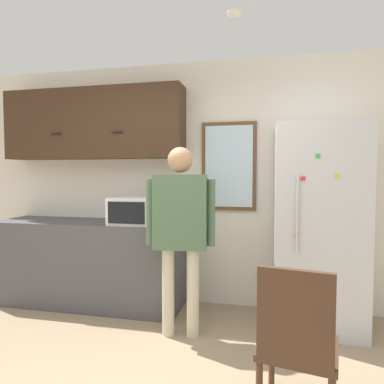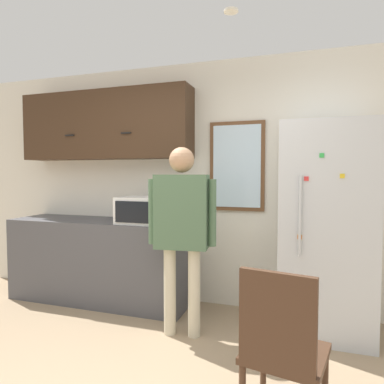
{
  "view_description": "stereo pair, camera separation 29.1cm",
  "coord_description": "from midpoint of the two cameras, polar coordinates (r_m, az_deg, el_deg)",
  "views": [
    {
      "loc": [
        0.79,
        -1.72,
        1.46
      ],
      "look_at": [
        0.17,
        1.12,
        1.31
      ],
      "focal_mm": 32.0,
      "sensor_mm": 36.0,
      "label": 1
    },
    {
      "loc": [
        1.07,
        -1.65,
        1.46
      ],
      "look_at": [
        0.17,
        1.12,
        1.31
      ],
      "focal_mm": 32.0,
      "sensor_mm": 36.0,
      "label": 2
    }
  ],
  "objects": [
    {
      "name": "refrigerator",
      "position": [
        3.42,
        17.97,
        -5.55
      ],
      "size": [
        0.8,
        0.72,
        1.92
      ],
      "color": "silver",
      "rests_on": "ground_plane"
    },
    {
      "name": "upper_cabinets",
      "position": [
        4.16,
        -18.08,
        10.68
      ],
      "size": [
        2.1,
        0.34,
        0.78
      ],
      "color": "#3D2819"
    },
    {
      "name": "back_wall",
      "position": [
        3.87,
        -1.54,
        1.35
      ],
      "size": [
        6.0,
        0.06,
        2.7
      ],
      "color": "silver",
      "rests_on": "ground_plane"
    },
    {
      "name": "person",
      "position": [
        3.06,
        -4.69,
        -4.86
      ],
      "size": [
        0.62,
        0.27,
        1.7
      ],
      "rotation": [
        0.0,
        0.0,
        0.12
      ],
      "color": "beige",
      "rests_on": "ground_plane"
    },
    {
      "name": "chair",
      "position": [
        2.19,
        13.19,
        -22.91
      ],
      "size": [
        0.53,
        0.53,
        0.95
      ],
      "rotation": [
        0.0,
        0.0,
        2.94
      ],
      "color": "#472D1E",
      "rests_on": "ground_plane"
    },
    {
      "name": "ceiling_light",
      "position": [
        2.92,
        3.86,
        27.68
      ],
      "size": [
        0.11,
        0.11,
        0.01
      ],
      "color": "white"
    },
    {
      "name": "microwave",
      "position": [
        3.66,
        -11.22,
        -3.1
      ],
      "size": [
        0.55,
        0.41,
        0.28
      ],
      "color": "white",
      "rests_on": "counter"
    },
    {
      "name": "window",
      "position": [
        3.75,
        3.96,
        4.28
      ],
      "size": [
        0.6,
        0.05,
        0.96
      ],
      "color": "brown"
    },
    {
      "name": "counter",
      "position": [
        4.12,
        -18.76,
        -11.11
      ],
      "size": [
        2.1,
        0.62,
        0.93
      ],
      "color": "#4C4C51",
      "rests_on": "ground_plane"
    }
  ]
}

